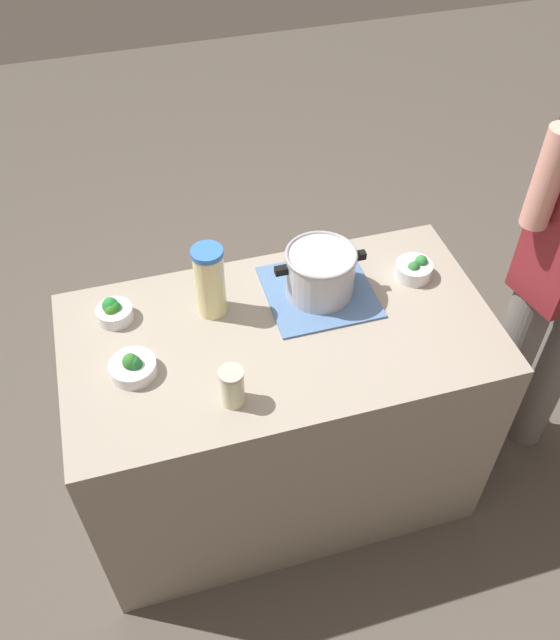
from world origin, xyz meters
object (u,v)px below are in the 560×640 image
mason_jar (232,387)px  broccoli_bowl_center (414,269)px  lemonade_pitcher (210,281)px  broccoli_bowl_back (114,311)px  cooking_pot (320,272)px  broccoli_bowl_front (133,367)px

mason_jar → broccoli_bowl_center: mason_jar is taller
lemonade_pitcher → broccoli_bowl_back: 0.31m
lemonade_pitcher → cooking_pot: bearing=-3.1°
lemonade_pitcher → broccoli_bowl_back: size_ratio=2.20×
broccoli_bowl_front → broccoli_bowl_center: size_ratio=1.12×
cooking_pot → mason_jar: cooking_pot is taller
broccoli_bowl_back → lemonade_pitcher: bearing=-8.9°
lemonade_pitcher → mason_jar: (-0.02, -0.36, -0.06)m
mason_jar → cooking_pot: bearing=43.4°
broccoli_bowl_front → broccoli_bowl_back: (-0.03, 0.23, 0.00)m
lemonade_pitcher → mason_jar: 0.37m
mason_jar → lemonade_pitcher: bearing=87.0°
cooking_pot → broccoli_bowl_center: cooking_pot is taller
broccoli_bowl_front → mason_jar: bearing=-34.7°
lemonade_pitcher → broccoli_bowl_front: 0.34m
mason_jar → broccoli_bowl_back: (-0.28, 0.41, -0.03)m
lemonade_pitcher → broccoli_bowl_center: bearing=-2.4°
broccoli_bowl_front → broccoli_bowl_back: size_ratio=1.21×
broccoli_bowl_center → broccoli_bowl_back: size_ratio=1.08×
mason_jar → broccoli_bowl_back: 0.49m
cooking_pot → broccoli_bowl_front: 0.64m
broccoli_bowl_back → broccoli_bowl_center: bearing=-4.4°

